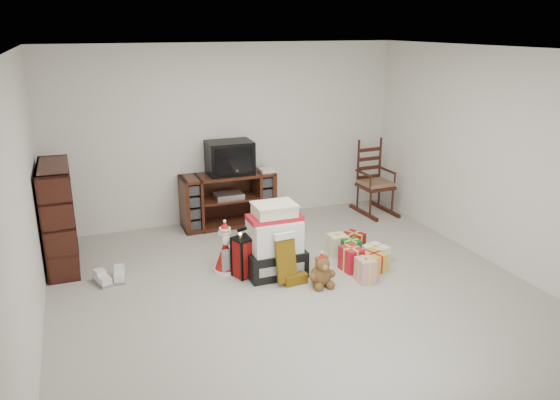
% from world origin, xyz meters
% --- Properties ---
extents(room, '(5.01, 5.01, 2.51)m').
position_xyz_m(room, '(0.00, 0.00, 1.25)').
color(room, '#B4AEA5').
rests_on(room, ground).
extents(tv_stand, '(1.31, 0.48, 0.74)m').
position_xyz_m(tv_stand, '(-0.10, 2.24, 0.37)').
color(tv_stand, '#401B12').
rests_on(tv_stand, floor).
extents(bookshelf, '(0.34, 1.01, 1.23)m').
position_xyz_m(bookshelf, '(-2.30, 1.59, 0.59)').
color(bookshelf, '#39160F').
rests_on(bookshelf, floor).
extents(rocking_chair, '(0.50, 0.78, 1.15)m').
position_xyz_m(rocking_chair, '(2.10, 2.01, 0.39)').
color(rocking_chair, '#39160F').
rests_on(rocking_chair, floor).
extents(gift_pile, '(0.66, 0.48, 0.83)m').
position_xyz_m(gift_pile, '(-0.05, 0.50, 0.36)').
color(gift_pile, black).
rests_on(gift_pile, floor).
extents(red_suitcase, '(0.40, 0.30, 0.55)m').
position_xyz_m(red_suitcase, '(-0.32, 0.58, 0.24)').
color(red_suitcase, maroon).
rests_on(red_suitcase, floor).
extents(stocking, '(0.29, 0.14, 0.61)m').
position_xyz_m(stocking, '(-0.03, 0.20, 0.30)').
color(stocking, '#0C6F0C').
rests_on(stocking, floor).
extents(teddy_bear, '(0.24, 0.21, 0.35)m').
position_xyz_m(teddy_bear, '(0.32, 0.03, 0.16)').
color(teddy_bear, brown).
rests_on(teddy_bear, floor).
extents(santa_figurine, '(0.29, 0.28, 0.60)m').
position_xyz_m(santa_figurine, '(0.20, 0.81, 0.23)').
color(santa_figurine, '#B51513').
rests_on(santa_figurine, floor).
extents(mrs_claus_figurine, '(0.30, 0.28, 0.62)m').
position_xyz_m(mrs_claus_figurine, '(-0.55, 0.76, 0.24)').
color(mrs_claus_figurine, '#B51513').
rests_on(mrs_claus_figurine, floor).
extents(sneaker_pair, '(0.37, 0.31, 0.10)m').
position_xyz_m(sneaker_pair, '(-1.82, 0.94, 0.05)').
color(sneaker_pair, white).
rests_on(sneaker_pair, floor).
extents(gift_cluster, '(0.68, 0.99, 0.23)m').
position_xyz_m(gift_cluster, '(0.98, 0.39, 0.12)').
color(gift_cluster, red).
rests_on(gift_cluster, floor).
extents(crt_television, '(0.62, 0.46, 0.46)m').
position_xyz_m(crt_television, '(-0.06, 2.26, 0.97)').
color(crt_television, black).
rests_on(crt_television, tv_stand).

